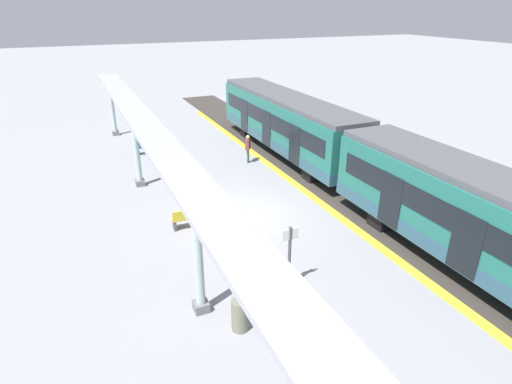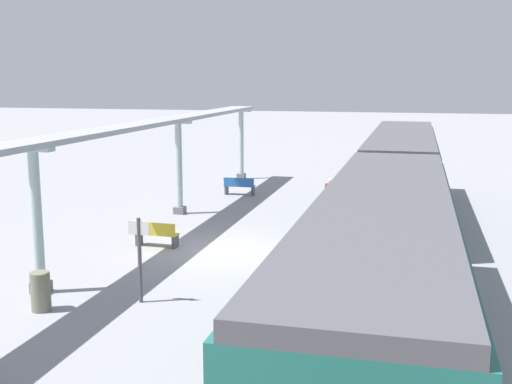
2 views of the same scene
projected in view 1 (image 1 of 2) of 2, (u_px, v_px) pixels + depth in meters
The scene contains 14 objects.
ground_plane at pixel (244, 216), 18.13m from camera, with size 176.00×176.00×0.00m, color gray.
tactile_edge_strip at pixel (318, 201), 19.50m from camera, with size 0.43×38.76×0.01m, color gold.
trackbed at pixel (351, 195), 20.17m from camera, with size 3.20×50.76×0.01m, color #38332D.
train_near_carriage at pixel (286, 124), 25.08m from camera, with size 2.65×13.64×3.48m.
train_far_carriage at pixel (497, 232), 13.21m from camera, with size 2.65×13.64×3.48m.
canopy_pillar_nearest at pixel (112, 107), 28.51m from camera, with size 1.10×0.44×3.91m.
canopy_pillar_second at pixel (136, 148), 20.39m from camera, with size 1.10×0.44×3.91m.
canopy_pillar_third at pixel (198, 254), 11.77m from camera, with size 1.10×0.44×3.91m.
canopy_beam at pixel (154, 137), 15.11m from camera, with size 1.20×30.95×0.16m, color #A8AAB2.
bench_mid_platform at pixel (147, 147), 25.49m from camera, with size 1.51×0.47×0.86m.
bench_far_end at pixel (191, 218), 17.07m from camera, with size 1.52×0.50×0.86m.
trash_bin at pixel (240, 315), 11.67m from camera, with size 0.48×0.48×0.98m, color #71715A.
platform_info_sign at pixel (290, 252), 13.07m from camera, with size 0.56×0.10×2.20m.
passenger_waiting_near_edge at pixel (248, 146), 23.83m from camera, with size 0.45×0.50×1.63m.
Camera 1 is at (6.05, 14.95, 8.36)m, focal length 29.65 mm.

